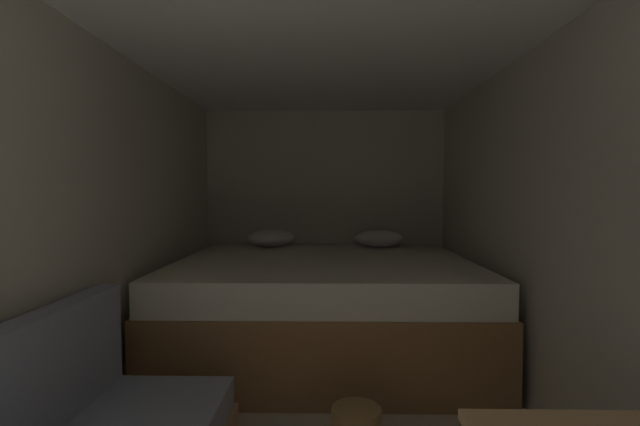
# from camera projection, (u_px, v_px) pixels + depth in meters

# --- Properties ---
(wall_back) EXTENTS (2.53, 0.05, 2.12)m
(wall_back) POSITION_uv_depth(u_px,v_px,m) (325.00, 214.00, 4.42)
(wall_back) COLOR beige
(wall_back) RESTS_ON ground
(wall_left) EXTENTS (0.05, 4.65, 2.12)m
(wall_left) POSITION_uv_depth(u_px,v_px,m) (70.00, 239.00, 2.10)
(wall_left) COLOR beige
(wall_left) RESTS_ON ground
(wall_right) EXTENTS (0.05, 4.65, 2.12)m
(wall_right) POSITION_uv_depth(u_px,v_px,m) (578.00, 240.00, 2.05)
(wall_right) COLOR beige
(wall_right) RESTS_ON ground
(ceiling_slab) EXTENTS (2.53, 4.65, 0.05)m
(ceiling_slab) POSITION_uv_depth(u_px,v_px,m) (322.00, 11.00, 2.02)
(ceiling_slab) COLOR white
(ceiling_slab) RESTS_ON wall_left
(bed) EXTENTS (2.31, 1.91, 0.93)m
(bed) POSITION_uv_depth(u_px,v_px,m) (324.00, 305.00, 3.43)
(bed) COLOR olive
(bed) RESTS_ON ground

